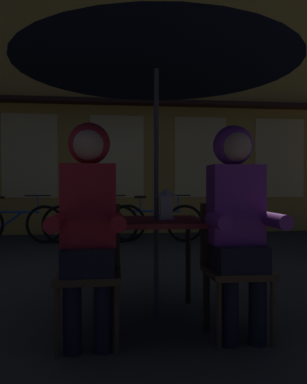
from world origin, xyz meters
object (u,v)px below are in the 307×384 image
object	(u,v)px
lantern	(166,203)
chair_right	(234,260)
person_left_hooded	(89,209)
chair_left	(89,264)
bicycle_second	(15,223)
patio_umbrella	(156,44)
cafe_table	(156,233)
bicycle_third	(90,223)
person_right_hooded	(237,208)
bicycle_fourth	(156,222)

from	to	relation	value
lantern	chair_right	distance (m)	0.65
lantern	person_left_hooded	size ratio (longest dim) A/B	0.17
chair_left	bicycle_second	distance (m)	4.54
patio_umbrella	chair_right	size ratio (longest dim) A/B	2.66
cafe_table	bicycle_third	xyz separation A→B (m)	(-0.69, 3.83, -0.29)
person_right_hooded	bicycle_second	distance (m)	5.01
person_left_hooded	bicycle_second	bearing A→B (deg)	109.01
cafe_table	lantern	size ratio (longest dim) A/B	3.20
person_left_hooded	bicycle_fourth	world-z (taller)	person_left_hooded
person_left_hooded	bicycle_third	distance (m)	4.29
lantern	bicycle_second	bearing A→B (deg)	117.48
cafe_table	person_right_hooded	distance (m)	0.67
person_right_hooded	bicycle_second	xyz separation A→B (m)	(-2.46, 4.34, -0.50)
cafe_table	person_right_hooded	size ratio (longest dim) A/B	0.53
chair_right	person_right_hooded	world-z (taller)	person_right_hooded
person_right_hooded	bicycle_fourth	distance (m)	4.33
lantern	person_right_hooded	xyz separation A→B (m)	(0.41, -0.41, -0.01)
cafe_table	bicycle_fourth	bearing A→B (deg)	83.14
chair_right	person_right_hooded	distance (m)	0.36
lantern	cafe_table	bearing A→B (deg)	164.41
chair_left	bicycle_fourth	world-z (taller)	chair_left
lantern	bicycle_fourth	world-z (taller)	lantern
patio_umbrella	chair_right	bearing A→B (deg)	-37.55
chair_left	person_left_hooded	bearing A→B (deg)	-90.00
patio_umbrella	bicycle_fourth	bearing A→B (deg)	83.14
lantern	chair_left	xyz separation A→B (m)	(-0.55, -0.35, -0.37)
lantern	bicycle_third	bearing A→B (deg)	101.12
cafe_table	chair_right	xyz separation A→B (m)	(0.48, -0.37, -0.15)
chair_left	bicycle_fourth	xyz separation A→B (m)	(0.95, 4.24, -0.14)
bicycle_fourth	bicycle_third	bearing A→B (deg)	-177.75
patio_umbrella	person_right_hooded	world-z (taller)	patio_umbrella
cafe_table	person_left_hooded	world-z (taller)	person_left_hooded
patio_umbrella	person_left_hooded	size ratio (longest dim) A/B	1.65
patio_umbrella	bicycle_fourth	xyz separation A→B (m)	(0.47, 3.87, -1.71)
person_left_hooded	bicycle_fourth	distance (m)	4.43
chair_right	bicycle_second	bearing A→B (deg)	119.82
chair_right	bicycle_third	world-z (taller)	chair_right
lantern	chair_left	distance (m)	0.75
chair_left	bicycle_second	size ratio (longest dim) A/B	0.52
bicycle_second	bicycle_third	world-z (taller)	same
patio_umbrella	chair_left	size ratio (longest dim) A/B	2.66
bicycle_second	patio_umbrella	bearing A→B (deg)	-63.23
person_right_hooded	bicycle_fourth	world-z (taller)	person_right_hooded
person_left_hooded	person_right_hooded	xyz separation A→B (m)	(0.96, 0.00, 0.00)
chair_right	person_left_hooded	distance (m)	1.03
bicycle_third	chair_right	bearing A→B (deg)	-74.48
cafe_table	chair_left	world-z (taller)	chair_left
cafe_table	bicycle_fourth	xyz separation A→B (m)	(0.47, 3.87, -0.29)
patio_umbrella	person_right_hooded	xyz separation A→B (m)	(0.48, -0.43, -1.21)
lantern	chair_right	bearing A→B (deg)	-40.49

